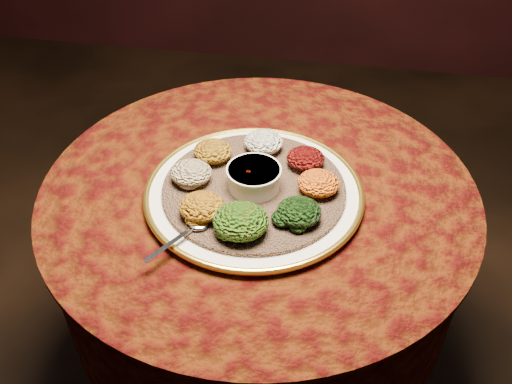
# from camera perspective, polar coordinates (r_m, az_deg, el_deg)

# --- Properties ---
(table) EXTENTS (0.96, 0.96, 0.73)m
(table) POSITION_cam_1_polar(r_m,az_deg,el_deg) (1.38, 0.25, -5.16)
(table) COLOR black
(table) RESTS_ON ground
(platter) EXTENTS (0.53, 0.53, 0.02)m
(platter) POSITION_cam_1_polar(r_m,az_deg,el_deg) (1.22, -0.21, -0.05)
(platter) COLOR white
(platter) RESTS_ON table
(injera) EXTENTS (0.51, 0.51, 0.01)m
(injera) POSITION_cam_1_polar(r_m,az_deg,el_deg) (1.21, -0.21, 0.34)
(injera) COLOR brown
(injera) RESTS_ON platter
(stew_bowl) EXTENTS (0.12, 0.12, 0.05)m
(stew_bowl) POSITION_cam_1_polar(r_m,az_deg,el_deg) (1.19, -0.21, 1.55)
(stew_bowl) COLOR white
(stew_bowl) RESTS_ON injera
(spoon) EXTENTS (0.10, 0.13, 0.01)m
(spoon) POSITION_cam_1_polar(r_m,az_deg,el_deg) (1.11, -6.34, -3.57)
(spoon) COLOR silver
(spoon) RESTS_ON injera
(portion_ayib) EXTENTS (0.09, 0.08, 0.04)m
(portion_ayib) POSITION_cam_1_polar(r_m,az_deg,el_deg) (1.30, 0.76, 5.03)
(portion_ayib) COLOR white
(portion_ayib) RESTS_ON injera
(portion_kitfo) EXTENTS (0.08, 0.08, 0.04)m
(portion_kitfo) POSITION_cam_1_polar(r_m,az_deg,el_deg) (1.26, 4.98, 3.38)
(portion_kitfo) COLOR black
(portion_kitfo) RESTS_ON injera
(portion_tikil) EXTENTS (0.09, 0.08, 0.04)m
(portion_tikil) POSITION_cam_1_polar(r_m,az_deg,el_deg) (1.19, 6.26, 0.89)
(portion_tikil) COLOR #B8640F
(portion_tikil) RESTS_ON injera
(portion_gomen) EXTENTS (0.09, 0.08, 0.04)m
(portion_gomen) POSITION_cam_1_polar(r_m,az_deg,el_deg) (1.12, 4.33, -1.98)
(portion_gomen) COLOR black
(portion_gomen) RESTS_ON injera
(portion_mixveg) EXTENTS (0.11, 0.10, 0.05)m
(portion_mixveg) POSITION_cam_1_polar(r_m,az_deg,el_deg) (1.09, -1.54, -2.91)
(portion_mixveg) COLOR #A32F0A
(portion_mixveg) RESTS_ON injera
(portion_kik) EXTENTS (0.09, 0.09, 0.04)m
(portion_kik) POSITION_cam_1_polar(r_m,az_deg,el_deg) (1.13, -5.45, -1.47)
(portion_kik) COLOR #AA690F
(portion_kik) RESTS_ON injera
(portion_timatim) EXTENTS (0.09, 0.08, 0.04)m
(portion_timatim) POSITION_cam_1_polar(r_m,az_deg,el_deg) (1.22, -6.50, 1.92)
(portion_timatim) COLOR maroon
(portion_timatim) RESTS_ON injera
(portion_shiro) EXTENTS (0.09, 0.08, 0.04)m
(portion_shiro) POSITION_cam_1_polar(r_m,az_deg,el_deg) (1.28, -4.34, 4.09)
(portion_shiro) COLOR #A36E13
(portion_shiro) RESTS_ON injera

